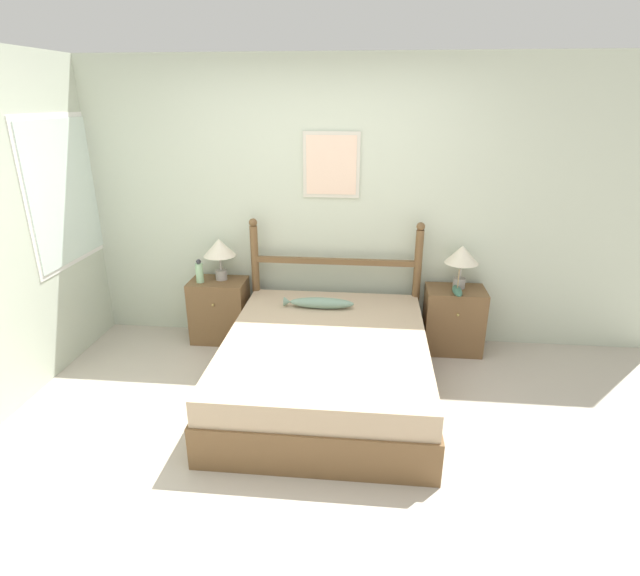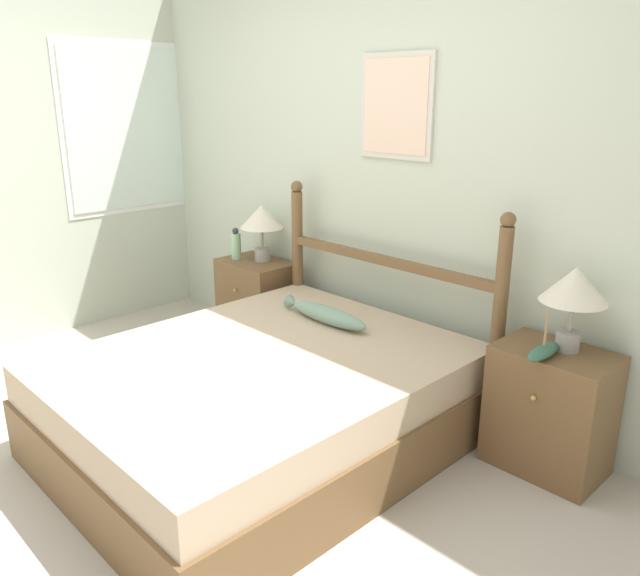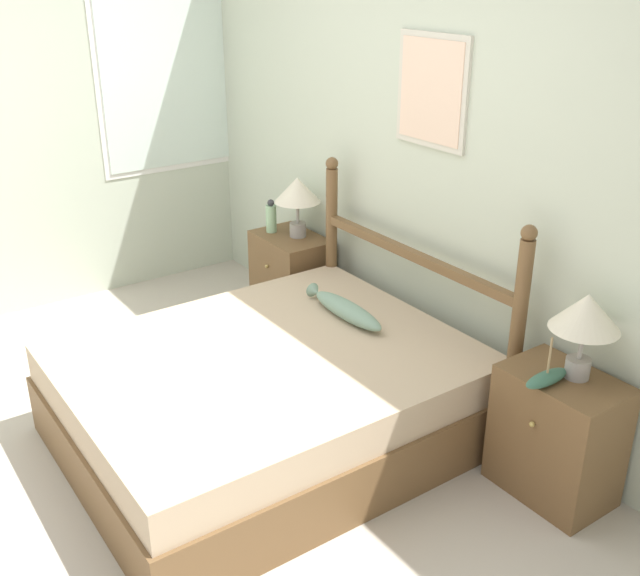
% 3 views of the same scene
% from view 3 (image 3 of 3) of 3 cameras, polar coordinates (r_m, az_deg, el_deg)
% --- Properties ---
extents(ground_plane, '(16.00, 16.00, 0.00)m').
position_cam_3_polar(ground_plane, '(3.85, -13.87, -12.89)').
color(ground_plane, '#B7AD9E').
extents(wall_back, '(6.40, 0.08, 2.55)m').
position_cam_3_polar(wall_back, '(4.13, 7.33, 9.93)').
color(wall_back, beige).
rests_on(wall_back, ground_plane).
extents(bed, '(1.56, 1.92, 0.49)m').
position_cam_3_polar(bed, '(3.79, -3.98, -8.30)').
color(bed, brown).
rests_on(bed, ground_plane).
extents(headboard, '(1.57, 0.08, 1.18)m').
position_cam_3_polar(headboard, '(4.10, 6.99, 0.49)').
color(headboard, brown).
rests_on(headboard, ground_plane).
extents(nightstand_left, '(0.52, 0.37, 0.60)m').
position_cam_3_polar(nightstand_left, '(4.99, -2.21, 0.72)').
color(nightstand_left, brown).
rests_on(nightstand_left, ground_plane).
extents(nightstand_right, '(0.52, 0.37, 0.60)m').
position_cam_3_polar(nightstand_right, '(3.57, 17.58, -10.66)').
color(nightstand_right, brown).
rests_on(nightstand_right, ground_plane).
extents(table_lamp_left, '(0.30, 0.30, 0.39)m').
position_cam_3_polar(table_lamp_left, '(4.78, -1.73, 7.28)').
color(table_lamp_left, gray).
rests_on(table_lamp_left, nightstand_left).
extents(table_lamp_right, '(0.30, 0.30, 0.39)m').
position_cam_3_polar(table_lamp_right, '(3.30, 19.60, -2.01)').
color(table_lamp_right, gray).
rests_on(table_lamp_right, nightstand_right).
extents(bottle, '(0.07, 0.07, 0.22)m').
position_cam_3_polar(bottle, '(4.93, -3.74, 5.40)').
color(bottle, '#99C699').
rests_on(bottle, nightstand_left).
extents(model_boat, '(0.08, 0.25, 0.22)m').
position_cam_3_polar(model_boat, '(3.33, 16.89, -6.57)').
color(model_boat, '#386651').
rests_on(model_boat, nightstand_right).
extents(fish_pillow, '(0.61, 0.12, 0.09)m').
position_cam_3_polar(fish_pillow, '(4.00, 1.95, -1.63)').
color(fish_pillow, gray).
rests_on(fish_pillow, bed).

